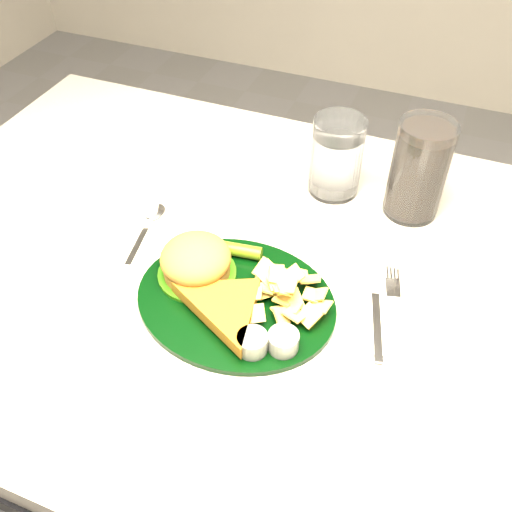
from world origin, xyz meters
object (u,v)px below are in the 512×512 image
(table, at_px, (257,404))
(dinner_plate, at_px, (235,287))
(cola_glass, at_px, (419,170))
(fork_napkin, at_px, (378,322))
(water_glass, at_px, (337,157))

(table, distance_m, dinner_plate, 0.41)
(table, distance_m, cola_glass, 0.53)
(dinner_plate, relative_size, fork_napkin, 1.86)
(table, distance_m, water_glass, 0.49)
(water_glass, bearing_deg, dinner_plate, -100.32)
(dinner_plate, height_order, fork_napkin, dinner_plate)
(table, relative_size, water_glass, 9.12)
(water_glass, distance_m, cola_glass, 0.13)
(table, bearing_deg, cola_glass, 49.20)
(water_glass, xyz_separation_m, fork_napkin, (0.14, -0.26, -0.06))
(dinner_plate, distance_m, water_glass, 0.30)
(dinner_plate, relative_size, water_glass, 2.11)
(dinner_plate, xyz_separation_m, cola_glass, (0.18, 0.28, 0.05))
(cola_glass, bearing_deg, water_glass, 176.83)
(table, height_order, water_glass, water_glass)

